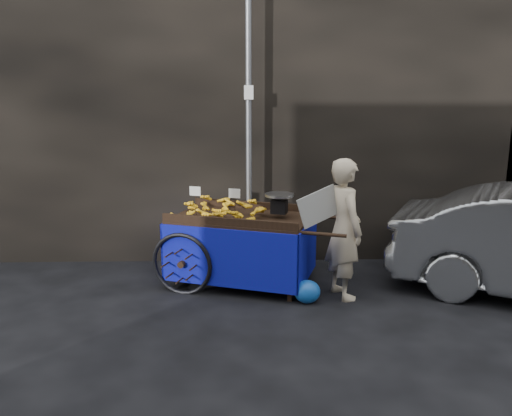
{
  "coord_description": "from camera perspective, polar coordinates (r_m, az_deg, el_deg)",
  "views": [
    {
      "loc": [
        0.22,
        -5.38,
        2.33
      ],
      "look_at": [
        0.37,
        0.5,
        1.03
      ],
      "focal_mm": 35.0,
      "sensor_mm": 36.0,
      "label": 1
    }
  ],
  "objects": [
    {
      "name": "ground",
      "position": [
        5.86,
        -3.59,
        -10.96
      ],
      "size": [
        80.0,
        80.0,
        0.0
      ],
      "primitive_type": "plane",
      "color": "black",
      "rests_on": "ground"
    },
    {
      "name": "building_wall",
      "position": [
        7.98,
        -0.28,
        13.68
      ],
      "size": [
        13.5,
        2.0,
        5.0
      ],
      "color": "black",
      "rests_on": "ground"
    },
    {
      "name": "street_pole",
      "position": [
        6.69,
        -0.83,
        9.7
      ],
      "size": [
        0.12,
        0.1,
        4.0
      ],
      "color": "slate",
      "rests_on": "ground"
    },
    {
      "name": "banana_cart",
      "position": [
        6.31,
        -2.11,
        -1.72
      ],
      "size": [
        2.54,
        1.72,
        1.27
      ],
      "rotation": [
        0.0,
        0.0,
        -0.32
      ],
      "color": "black",
      "rests_on": "ground"
    },
    {
      "name": "vendor",
      "position": [
        5.93,
        10.02,
        -2.34
      ],
      "size": [
        0.87,
        0.7,
        1.66
      ],
      "rotation": [
        0.0,
        0.0,
        1.89
      ],
      "color": "#C2AF90",
      "rests_on": "ground"
    },
    {
      "name": "plastic_bag",
      "position": [
        5.87,
        5.87,
        -9.5
      ],
      "size": [
        0.31,
        0.25,
        0.28
      ],
      "primitive_type": "ellipsoid",
      "color": "#1650AA",
      "rests_on": "ground"
    }
  ]
}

